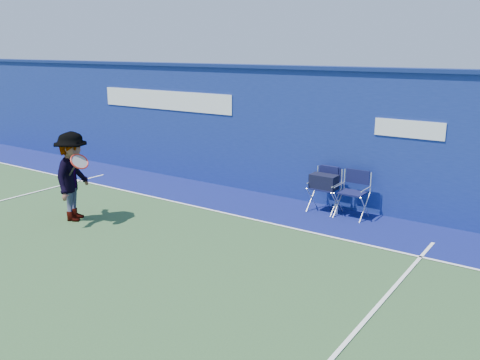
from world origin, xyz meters
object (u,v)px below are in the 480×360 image
Objects in this scene: tennis_player at (73,176)px; water_bottle at (336,209)px; directors_chair_right at (352,203)px; directors_chair_left at (324,193)px.

water_bottle is at bearing 38.17° from tennis_player.
directors_chair_right reaches higher than water_bottle.
tennis_player is (-4.00, -3.43, 0.51)m from directors_chair_left.
tennis_player reaches higher than directors_chair_right.
directors_chair_left is 4.17× the size of water_bottle.
directors_chair_right is at bearing -0.93° from directors_chair_left.
tennis_player is at bearing -139.37° from directors_chair_left.
tennis_player is at bearing -141.83° from water_bottle.
water_bottle is (0.32, -0.04, -0.30)m from directors_chair_left.
directors_chair_right reaches higher than directors_chair_left.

